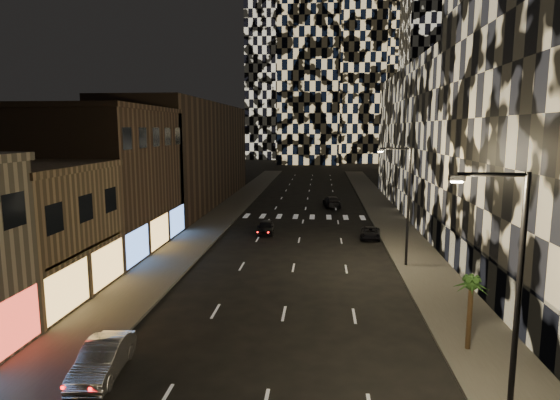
% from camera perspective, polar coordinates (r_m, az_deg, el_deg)
% --- Properties ---
extents(sidewalk_left, '(4.00, 120.00, 0.15)m').
position_cam_1_polar(sidewalk_left, '(57.70, -7.05, -1.80)').
color(sidewalk_left, '#47443F').
rests_on(sidewalk_left, ground).
extents(sidewalk_right, '(4.00, 120.00, 0.15)m').
position_cam_1_polar(sidewalk_right, '(56.99, 13.04, -2.09)').
color(sidewalk_right, '#47443F').
rests_on(sidewalk_right, ground).
extents(curb_left, '(0.20, 120.00, 0.15)m').
position_cam_1_polar(curb_left, '(57.30, -4.99, -1.84)').
color(curb_left, '#4C4C47').
rests_on(curb_left, ground).
extents(curb_right, '(0.20, 120.00, 0.15)m').
position_cam_1_polar(curb_right, '(56.73, 10.94, -2.07)').
color(curb_right, '#4C4C47').
rests_on(curb_right, ground).
extents(retail_tan, '(10.00, 10.00, 8.00)m').
position_cam_1_polar(retail_tan, '(33.24, -30.07, -3.79)').
color(retail_tan, '#7E674C').
rests_on(retail_tan, ground).
extents(retail_brown, '(10.00, 15.00, 12.00)m').
position_cam_1_polar(retail_brown, '(43.59, -20.86, 2.18)').
color(retail_brown, '#4E3A2C').
rests_on(retail_brown, ground).
extents(retail_filler_left, '(10.00, 40.00, 14.00)m').
position_cam_1_polar(retail_filler_left, '(68.26, -11.17, 5.58)').
color(retail_filler_left, '#4E3A2C').
rests_on(retail_filler_left, ground).
extents(midrise_base, '(0.60, 25.00, 3.00)m').
position_cam_1_polar(midrise_base, '(32.92, 23.26, -7.91)').
color(midrise_base, '#383838').
rests_on(midrise_base, ground).
extents(midrise_filler_right, '(16.00, 40.00, 18.00)m').
position_cam_1_polar(midrise_filler_right, '(65.01, 21.28, 6.77)').
color(midrise_filler_right, '#232326').
rests_on(midrise_filler_right, ground).
extents(tower_center_low, '(18.00, 18.00, 95.00)m').
position_cam_1_polar(tower_center_low, '(150.14, 3.68, 22.93)').
color(tower_center_low, black).
rests_on(tower_center_low, ground).
extents(streetlight_near, '(2.55, 0.25, 9.00)m').
position_cam_1_polar(streetlight_near, '(17.47, 26.39, -9.39)').
color(streetlight_near, black).
rests_on(streetlight_near, sidewalk_right).
extents(streetlight_far, '(2.55, 0.25, 9.00)m').
position_cam_1_polar(streetlight_far, '(36.38, 15.03, 0.24)').
color(streetlight_far, black).
rests_on(streetlight_far, sidewalk_right).
extents(car_silver_parked, '(1.96, 4.59, 1.47)m').
position_cam_1_polar(car_silver_parked, '(22.48, -20.79, -17.66)').
color(car_silver_parked, '#98989D').
rests_on(car_silver_parked, ground).
extents(car_dark_midlane, '(1.93, 4.20, 1.40)m').
position_cam_1_polar(car_dark_midlane, '(47.12, -1.78, -3.33)').
color(car_dark_midlane, black).
rests_on(car_dark_midlane, ground).
extents(car_dark_oncoming, '(2.64, 5.23, 1.46)m').
position_cam_1_polar(car_dark_oncoming, '(63.79, 6.34, -0.19)').
color(car_dark_oncoming, black).
rests_on(car_dark_oncoming, ground).
extents(car_dark_rightlane, '(2.27, 4.12, 1.09)m').
position_cam_1_polar(car_dark_rightlane, '(45.96, 10.95, -3.99)').
color(car_dark_rightlane, black).
rests_on(car_dark_rightlane, ground).
extents(palm_tree, '(1.80, 1.84, 3.59)m').
position_cam_1_polar(palm_tree, '(23.94, 22.28, -9.96)').
color(palm_tree, '#47331E').
rests_on(palm_tree, sidewalk_right).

